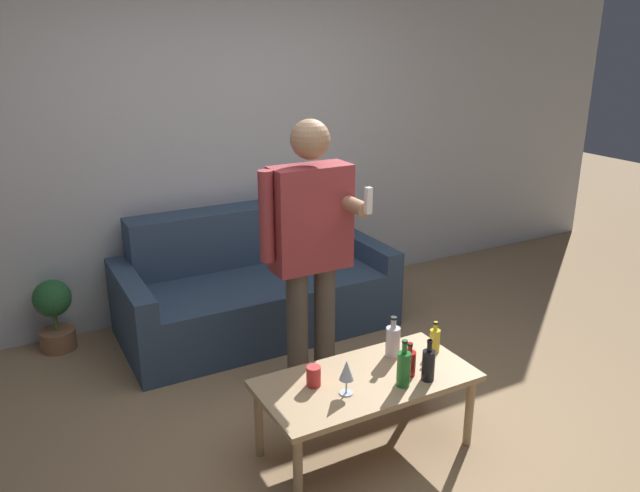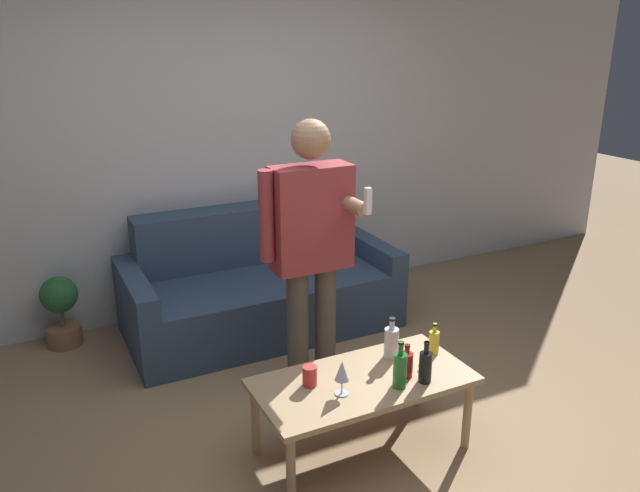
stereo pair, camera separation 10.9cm
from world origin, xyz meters
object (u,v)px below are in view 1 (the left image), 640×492
Objects in this scene: coffee_table at (366,386)px; person_standing_front at (310,241)px; couch at (254,288)px; bottle_orange at (393,341)px.

coffee_table is 0.67× the size of person_standing_front.
person_standing_front reaches higher than couch.
person_standing_front is (-0.22, 0.52, 0.44)m from bottle_orange.
bottle_orange is at bearing 27.06° from coffee_table.
couch is 1.17m from person_standing_front.
person_standing_front is at bearing -92.49° from couch.
bottle_orange is at bearing -67.44° from person_standing_front.
couch is 1.52m from bottle_orange.
bottle_orange is (0.24, 0.12, 0.14)m from coffee_table.
coffee_table is 0.30m from bottle_orange.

